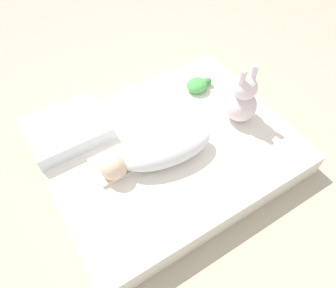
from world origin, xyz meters
TOP-DOWN VIEW (x-y plane):
  - ground_plane at (0.00, 0.00)m, footprint 12.00×12.00m
  - bed_mattress at (0.00, 0.00)m, footprint 1.24×0.97m
  - burp_cloth at (-0.30, 0.03)m, footprint 0.21×0.18m
  - swaddled_baby at (-0.09, -0.05)m, footprint 0.58×0.27m
  - pillow at (-0.42, 0.34)m, footprint 0.40×0.32m
  - bunny_plush at (0.42, -0.04)m, footprint 0.17×0.17m
  - turtle_plush at (0.36, 0.26)m, footprint 0.17×0.11m

SIDE VIEW (x-z plane):
  - ground_plane at x=0.00m, z-range 0.00..0.00m
  - bed_mattress at x=0.00m, z-range 0.00..0.14m
  - burp_cloth at x=-0.30m, z-range 0.14..0.16m
  - turtle_plush at x=0.36m, z-range 0.13..0.20m
  - pillow at x=-0.42m, z-range 0.14..0.22m
  - swaddled_baby at x=-0.09m, z-range 0.13..0.27m
  - bunny_plush at x=0.42m, z-range 0.09..0.43m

